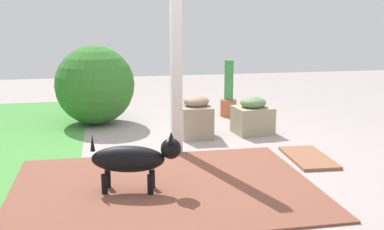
{
  "coord_description": "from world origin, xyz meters",
  "views": [
    {
      "loc": [
        -4.34,
        0.78,
        1.38
      ],
      "look_at": [
        0.01,
        -0.07,
        0.41
      ],
      "focal_mm": 43.95,
      "sensor_mm": 36.0,
      "label": 1
    }
  ],
  "objects_px": {
    "stone_planter_nearest": "(253,117)",
    "stone_planter_near": "(196,118)",
    "doormat": "(308,158)",
    "dog": "(134,158)",
    "porch_pillar": "(176,50)",
    "round_shrub": "(95,85)",
    "terracotta_pot_tall": "(229,96)"
  },
  "relations": [
    {
      "from": "stone_planter_nearest",
      "to": "doormat",
      "type": "bearing_deg",
      "value": -168.48
    },
    {
      "from": "stone_planter_near",
      "to": "doormat",
      "type": "distance_m",
      "value": 1.38
    },
    {
      "from": "porch_pillar",
      "to": "stone_planter_near",
      "type": "xyz_separation_m",
      "value": [
        0.56,
        -0.31,
        -0.8
      ]
    },
    {
      "from": "porch_pillar",
      "to": "dog",
      "type": "bearing_deg",
      "value": 154.0
    },
    {
      "from": "stone_planter_near",
      "to": "round_shrub",
      "type": "relative_size",
      "value": 0.48
    },
    {
      "from": "stone_planter_nearest",
      "to": "round_shrub",
      "type": "height_order",
      "value": "round_shrub"
    },
    {
      "from": "porch_pillar",
      "to": "doormat",
      "type": "distance_m",
      "value": 1.64
    },
    {
      "from": "stone_planter_nearest",
      "to": "stone_planter_near",
      "type": "relative_size",
      "value": 0.95
    },
    {
      "from": "terracotta_pot_tall",
      "to": "doormat",
      "type": "distance_m",
      "value": 2.04
    },
    {
      "from": "stone_planter_near",
      "to": "porch_pillar",
      "type": "bearing_deg",
      "value": 150.58
    },
    {
      "from": "porch_pillar",
      "to": "round_shrub",
      "type": "relative_size",
      "value": 2.08
    },
    {
      "from": "stone_planter_near",
      "to": "stone_planter_nearest",
      "type": "bearing_deg",
      "value": -87.6
    },
    {
      "from": "stone_planter_near",
      "to": "terracotta_pot_tall",
      "type": "distance_m",
      "value": 1.17
    },
    {
      "from": "round_shrub",
      "to": "doormat",
      "type": "bearing_deg",
      "value": -133.49
    },
    {
      "from": "round_shrub",
      "to": "dog",
      "type": "bearing_deg",
      "value": -172.88
    },
    {
      "from": "dog",
      "to": "terracotta_pot_tall",
      "type": "bearing_deg",
      "value": -29.74
    },
    {
      "from": "stone_planter_near",
      "to": "terracotta_pot_tall",
      "type": "xyz_separation_m",
      "value": [
        0.98,
        -0.65,
        0.05
      ]
    },
    {
      "from": "stone_planter_nearest",
      "to": "round_shrub",
      "type": "xyz_separation_m",
      "value": [
        0.84,
        1.79,
        0.29
      ]
    },
    {
      "from": "stone_planter_near",
      "to": "doormat",
      "type": "xyz_separation_m",
      "value": [
        -1.03,
        -0.89,
        -0.21
      ]
    },
    {
      "from": "porch_pillar",
      "to": "terracotta_pot_tall",
      "type": "bearing_deg",
      "value": -32.08
    },
    {
      "from": "stone_planter_nearest",
      "to": "stone_planter_near",
      "type": "bearing_deg",
      "value": 92.4
    },
    {
      "from": "dog",
      "to": "stone_planter_nearest",
      "type": "bearing_deg",
      "value": -42.86
    },
    {
      "from": "stone_planter_near",
      "to": "dog",
      "type": "relative_size",
      "value": 0.67
    },
    {
      "from": "porch_pillar",
      "to": "doormat",
      "type": "bearing_deg",
      "value": -111.49
    },
    {
      "from": "porch_pillar",
      "to": "round_shrub",
      "type": "distance_m",
      "value": 1.72
    },
    {
      "from": "dog",
      "to": "doormat",
      "type": "relative_size",
      "value": 0.99
    },
    {
      "from": "terracotta_pot_tall",
      "to": "dog",
      "type": "xyz_separation_m",
      "value": [
        -2.55,
        1.46,
        0.01
      ]
    },
    {
      "from": "dog",
      "to": "stone_planter_near",
      "type": "bearing_deg",
      "value": -27.23
    },
    {
      "from": "round_shrub",
      "to": "doormat",
      "type": "distance_m",
      "value": 2.8
    },
    {
      "from": "stone_planter_near",
      "to": "dog",
      "type": "xyz_separation_m",
      "value": [
        -1.57,
        0.81,
        0.06
      ]
    },
    {
      "from": "round_shrub",
      "to": "porch_pillar",
      "type": "bearing_deg",
      "value": -150.75
    },
    {
      "from": "terracotta_pot_tall",
      "to": "doormat",
      "type": "xyz_separation_m",
      "value": [
        -2.01,
        -0.24,
        -0.26
      ]
    }
  ]
}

